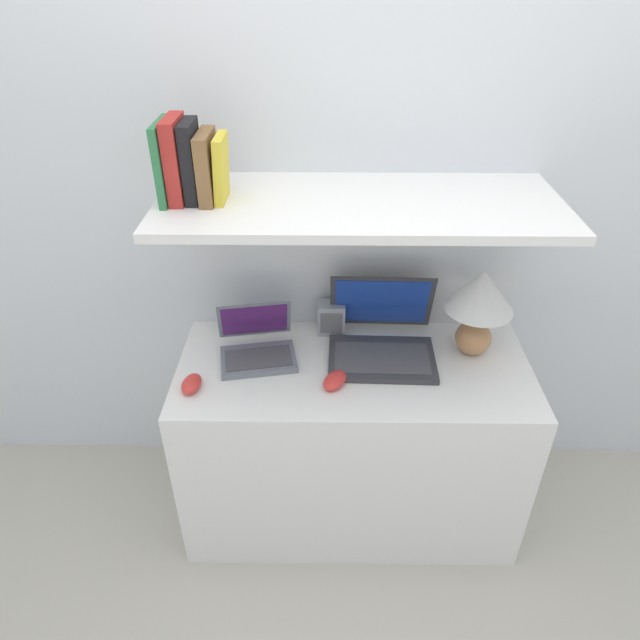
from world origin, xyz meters
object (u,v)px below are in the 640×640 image
Objects in this scene: second_mouse at (191,384)px; book_yellow at (221,169)px; book_red at (176,160)px; book_brown at (207,167)px; router_box at (331,318)px; computer_mouse at (335,380)px; table_lamp at (480,300)px; book_black at (191,162)px; laptop_small at (257,346)px; laptop_large at (382,339)px; book_green at (164,162)px.

book_yellow reaches higher than second_mouse.
book_brown is (0.08, 0.00, -0.02)m from book_red.
book_yellow is (-0.32, -0.14, 0.59)m from router_box.
second_mouse is at bearing -177.14° from computer_mouse.
table_lamp is 0.97m from second_mouse.
book_brown is (0.04, 0.00, -0.01)m from book_black.
laptop_small is 2.79× the size of second_mouse.
book_red is at bearing 180.00° from book_yellow.
computer_mouse is (-0.16, -0.18, -0.03)m from laptop_large.
table_lamp is 1.71× the size of book_yellow.
laptop_small reaches higher than router_box.
book_red reaches higher than second_mouse.
book_red is (-0.44, -0.14, 0.62)m from router_box.
book_black is 0.05m from book_brown.
second_mouse is 0.68m from book_green.
book_black reaches higher than second_mouse.
book_black is (0.04, 0.00, -0.01)m from book_red.
laptop_large is 1.65× the size of book_green.
table_lamp is 1.36× the size of book_red.
computer_mouse is 1.17× the size of second_mouse.
table_lamp is 1.04m from book_red.
table_lamp is at bearing 1.53° from book_yellow.
book_black is at bearing 180.00° from book_yellow.
book_yellow is at bearing 56.06° from second_mouse.
computer_mouse is 0.65× the size of book_yellow.
laptop_large is at bearing 1.79° from book_red.
book_black is at bearing 76.74° from second_mouse.
book_yellow is (-0.33, 0.16, 0.63)m from computer_mouse.
laptop_large is at bearing 1.93° from book_black.
computer_mouse is 0.73m from book_yellow.
book_green is 1.20× the size of book_yellow.
router_box is (0.25, 0.15, 0.02)m from laptop_small.
laptop_small is 0.65m from book_black.
table_lamp is at bearing 1.28° from book_green.
book_red reaches higher than book_brown.
laptop_small is at bearing 43.18° from second_mouse.
laptop_large is at bearing -179.59° from table_lamp.
laptop_small is at bearing -2.81° from book_black.
book_black is at bearing 0.00° from book_red.
computer_mouse is 0.45m from second_mouse.
book_black is at bearing 177.19° from laptop_small.
book_green reaches higher than laptop_small.
laptop_large is 0.84m from book_black.
book_black is (-0.57, -0.02, 0.62)m from laptop_large.
book_brown is (-0.53, -0.02, 0.60)m from laptop_large.
laptop_small is (-0.42, -0.03, -0.01)m from laptop_large.
book_black is (-0.40, -0.14, 0.61)m from router_box.
book_brown is (0.12, -0.00, -0.01)m from book_green.
laptop_small is at bearing -1.86° from book_green.
book_green and book_black have the same top height.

